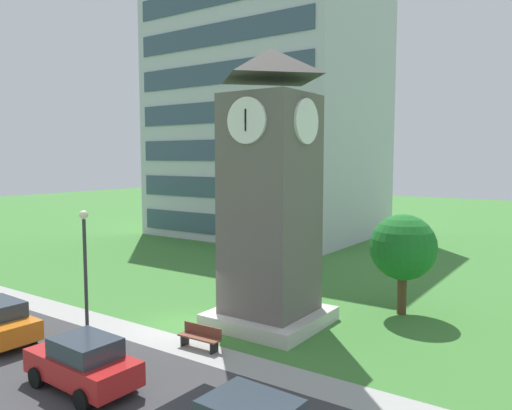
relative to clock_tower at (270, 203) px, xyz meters
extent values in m
plane|color=#3D7A33|center=(-2.88, -2.48, -5.39)|extent=(160.00, 160.00, 0.00)
cube|color=#38383A|center=(-2.88, -8.56, -5.39)|extent=(120.00, 7.20, 0.01)
cube|color=#9E9E99|center=(-2.88, -4.16, -5.39)|extent=(120.00, 1.60, 0.01)
cube|color=#B7BCC6|center=(-14.84, 22.65, 5.81)|extent=(19.47, 15.24, 22.40)
cube|color=#384C60|center=(-14.84, 14.98, -3.79)|extent=(17.92, 0.10, 1.80)
cube|color=#384C60|center=(-14.84, 14.98, -0.59)|extent=(17.92, 0.10, 1.80)
cube|color=#384C60|center=(-14.84, 14.98, 2.61)|extent=(17.92, 0.10, 1.80)
cube|color=#384C60|center=(-14.84, 14.98, 5.81)|extent=(17.92, 0.10, 1.80)
cube|color=#384C60|center=(-14.84, 14.98, 9.01)|extent=(17.92, 0.10, 1.80)
cube|color=#384C60|center=(-14.84, 14.98, 12.21)|extent=(17.92, 0.10, 1.80)
cube|color=#605B56|center=(0.00, 0.01, -0.38)|extent=(3.38, 3.38, 10.01)
cube|color=beige|center=(0.00, 0.01, -5.09)|extent=(4.56, 4.56, 0.60)
pyramid|color=#4D4945|center=(0.00, 0.01, 5.90)|extent=(3.72, 3.72, 1.28)
cylinder|color=white|center=(0.00, -1.74, 3.42)|extent=(1.86, 0.12, 1.86)
cylinder|color=white|center=(1.74, 0.01, 3.42)|extent=(0.12, 1.86, 1.86)
cube|color=black|center=(0.00, -1.81, 3.59)|extent=(0.08, 0.08, 0.56)
cube|color=black|center=(0.00, -1.82, 3.42)|extent=(0.06, 0.05, 0.84)
cube|color=brown|center=(-0.65, -3.99, -4.94)|extent=(1.82, 0.55, 0.06)
cube|color=brown|center=(-0.66, -3.77, -4.71)|extent=(1.80, 0.12, 0.40)
cube|color=black|center=(-1.37, -4.02, -5.17)|extent=(0.10, 0.43, 0.45)
cube|color=black|center=(0.07, -3.97, -5.17)|extent=(0.10, 0.43, 0.45)
cylinder|color=#333338|center=(-5.13, -5.73, -2.95)|extent=(0.14, 0.14, 4.89)
sphere|color=#F2EFCC|center=(-5.13, -5.73, -0.32)|extent=(0.36, 0.36, 0.36)
cylinder|color=#513823|center=(4.34, 4.70, -4.34)|extent=(0.43, 0.43, 2.11)
sphere|color=#1B6B24|center=(4.34, 4.70, -2.20)|extent=(3.08, 3.08, 3.08)
cylinder|color=black|center=(-9.17, -7.17, -5.06)|extent=(0.67, 0.25, 0.66)
cylinder|color=black|center=(-6.50, -7.27, -5.06)|extent=(0.67, 0.25, 0.66)
cube|color=red|center=(-1.54, -8.57, -4.68)|extent=(4.07, 1.90, 0.76)
cube|color=#2D3842|center=(-1.34, -8.58, -4.00)|extent=(2.06, 1.61, 0.60)
cylinder|color=black|center=(-2.81, -9.38, -5.06)|extent=(0.67, 0.25, 0.66)
cylinder|color=black|center=(-2.75, -7.67, -5.06)|extent=(0.67, 0.25, 0.66)
cylinder|color=black|center=(-0.33, -9.47, -5.06)|extent=(0.67, 0.25, 0.66)
cylinder|color=black|center=(-0.27, -7.77, -5.06)|extent=(0.67, 0.25, 0.66)
camera|label=1|loc=(11.62, -17.90, 1.91)|focal=34.73mm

